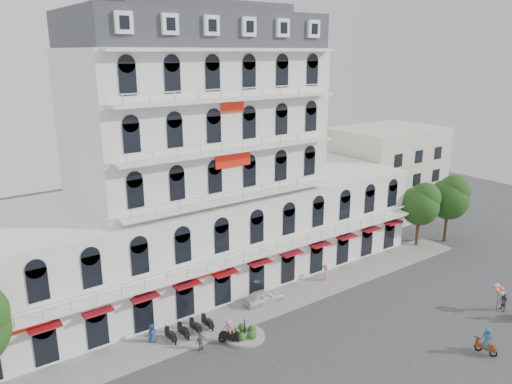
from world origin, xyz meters
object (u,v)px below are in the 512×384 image
Objects in this scene: rider_east at (487,341)px; balloon_vendor at (502,297)px; rider_center at (228,331)px; parked_car at (263,297)px.

balloon_vendor reaches higher than rider_east.
rider_center is at bearing 39.93° from rider_east.
rider_center is at bearing 155.98° from balloon_vendor.
balloon_vendor is at bearing -78.76° from rider_east.
rider_center reaches higher than parked_car.
balloon_vendor is (7.06, 2.73, 0.21)m from rider_east.
parked_car is 18.17m from rider_east.
rider_east reaches higher than rider_center.
rider_east is (8.82, -15.88, 0.41)m from parked_car.
parked_car is at bearing 80.89° from rider_center.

